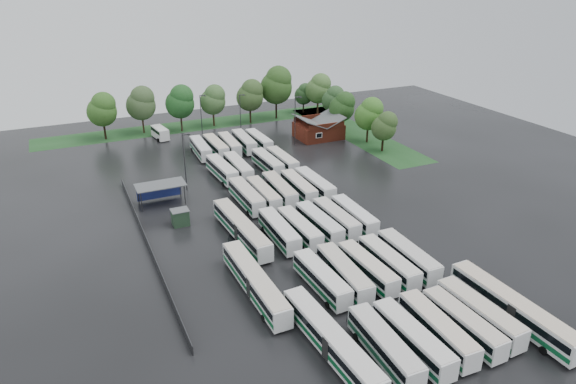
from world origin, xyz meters
name	(u,v)px	position (x,y,z in m)	size (l,w,h in m)	color
ground	(309,239)	(0.00, 0.00, 0.00)	(160.00, 160.00, 0.00)	black
brick_building	(319,130)	(24.00, 42.77, 1.87)	(10.07, 8.60, 5.39)	maroon
wash_shed	(160,187)	(-17.20, 22.02, 2.99)	(8.20, 4.20, 3.58)	#2D2D30
utility_hut	(180,217)	(-16.20, 12.60, 1.32)	(2.70, 2.20, 2.62)	#1C3420
grass_strip_north	(202,124)	(2.00, 64.80, 0.01)	(80.00, 10.00, 0.01)	#19421A
grass_strip_east	(355,132)	(34.00, 42.80, 0.01)	(10.00, 50.00, 0.01)	#19421A
west_fence	(147,243)	(-22.20, 8.00, 0.60)	(0.10, 50.00, 1.20)	#2D2D30
bus_r0c0	(384,346)	(-4.46, -25.68, 1.72)	(2.81, 11.34, 3.13)	silver
bus_r0c1	(412,339)	(-1.20, -25.98, 1.73)	(2.62, 11.32, 3.14)	silver
bus_r0c2	(437,329)	(2.19, -25.84, 1.72)	(2.78, 11.29, 3.12)	silver
bus_r0c3	(463,323)	(5.40, -26.16, 1.67)	(2.57, 10.98, 3.04)	silver
bus_r0c4	(479,313)	(8.21, -25.67, 1.75)	(2.83, 11.52, 3.19)	silver
bus_r1c0	(322,279)	(-4.50, -12.15, 1.69)	(2.69, 11.09, 3.07)	silver
bus_r1c1	(344,273)	(-1.40, -12.32, 1.75)	(2.95, 11.53, 3.18)	silver
bus_r1c2	(367,268)	(1.99, -12.45, 1.67)	(2.65, 11.00, 3.04)	silver
bus_r1c3	(388,262)	(5.24, -12.43, 1.71)	(2.42, 11.16, 3.10)	silver
bus_r1c4	(408,256)	(8.46, -12.32, 1.74)	(2.58, 11.43, 3.17)	silver
bus_r2c0	(279,231)	(-4.26, 1.52, 1.71)	(2.58, 11.20, 3.10)	silver
bus_r2c1	(299,228)	(-1.19, 1.00, 1.67)	(2.58, 10.96, 3.04)	silver
bus_r2c2	(319,223)	(2.16, 1.18, 1.70)	(2.74, 11.20, 3.10)	silver
bus_r2c3	(336,218)	(5.30, 1.52, 1.69)	(2.55, 11.07, 3.07)	silver
bus_r2c4	(354,215)	(8.37, 1.29, 1.67)	(2.43, 10.95, 3.04)	silver
bus_r3c0	(246,196)	(-4.35, 14.94, 1.75)	(2.57, 11.48, 3.19)	silver
bus_r3c1	(263,194)	(-1.38, 14.65, 1.67)	(2.35, 10.91, 3.04)	silver
bus_r3c2	(280,190)	(1.82, 15.13, 1.74)	(2.87, 11.44, 3.16)	silver
bus_r3c3	(299,187)	(5.34, 14.87, 1.70)	(2.64, 11.13, 3.08)	silver
bus_r3c4	(315,184)	(8.36, 14.58, 1.75)	(2.62, 11.46, 3.18)	silver
bus_r4c0	(222,170)	(-4.37, 28.24, 1.74)	(3.00, 11.51, 3.17)	silver
bus_r4c1	(238,167)	(-1.12, 28.12, 1.75)	(2.57, 11.46, 3.18)	silver
bus_r4c3	(267,163)	(5.00, 28.23, 1.71)	(2.56, 11.18, 3.10)	silver
bus_r4c4	(282,160)	(8.21, 28.27, 1.67)	(2.45, 10.93, 3.04)	silver
bus_r5c0	(201,148)	(-4.57, 42.11, 1.68)	(2.76, 11.05, 3.05)	silver
bus_r5c1	(216,147)	(-1.30, 41.80, 1.71)	(2.53, 11.23, 3.12)	silver
bus_r5c2	(230,144)	(1.87, 42.08, 1.67)	(2.77, 10.98, 3.03)	silver
bus_r5c3	(244,142)	(5.28, 42.29, 1.73)	(2.88, 11.39, 3.14)	silver
bus_r5c4	(259,141)	(8.59, 41.83, 1.67)	(2.48, 10.95, 3.04)	silver
artic_bus_west_a	(331,340)	(-9.05, -22.70, 1.74)	(3.17, 16.97, 3.13)	silver
artic_bus_west_b	(241,228)	(-9.08, 4.36, 1.76)	(3.26, 17.16, 3.17)	silver
artic_bus_west_c	(255,282)	(-12.33, -9.42, 1.75)	(2.64, 17.05, 3.16)	silver
artic_bus_east	(512,308)	(12.27, -26.52, 1.77)	(2.83, 17.24, 3.19)	silver
minibus	(160,133)	(-9.93, 57.49, 1.50)	(3.13, 6.47, 2.71)	white
tree_north_0	(102,109)	(-21.44, 62.46, 7.15)	(6.72, 6.72, 11.12)	black
tree_north_1	(141,103)	(-12.46, 63.65, 7.39)	(6.93, 6.93, 11.48)	#352215
tree_north_2	(180,101)	(-3.68, 61.34, 7.36)	(6.91, 6.91, 11.44)	#35241B
tree_north_3	(213,99)	(4.73, 62.22, 6.78)	(6.36, 6.36, 10.54)	#3D2717
tree_north_4	(251,95)	(14.04, 60.82, 7.27)	(6.83, 6.83, 11.31)	black
tree_north_5	(277,85)	(21.83, 62.04, 8.89)	(8.34, 8.34, 13.81)	black
tree_north_6	(304,94)	(30.76, 64.11, 5.27)	(4.95, 4.95, 8.19)	black
tree_east_0	(385,126)	(32.46, 28.47, 5.72)	(5.41, 5.37, 8.90)	black
tree_east_1	(370,114)	(32.75, 35.04, 6.75)	(6.33, 6.33, 10.49)	black
tree_east_2	(343,106)	(31.10, 44.11, 6.47)	(6.07, 6.07, 10.06)	black
tree_east_3	(334,99)	(33.53, 52.84, 6.10)	(5.73, 5.73, 9.49)	black
tree_east_4	(319,88)	(33.36, 60.58, 7.22)	(6.78, 6.78, 11.23)	#3B2315
lamp_post_ne	(296,117)	(17.03, 40.66, 6.33)	(1.68, 0.33, 10.90)	#2D2D30
lamp_post_nw	(185,158)	(-11.74, 25.62, 6.08)	(1.61, 0.31, 10.48)	#2D2D30
lamp_post_back_w	(202,113)	(-0.67, 54.06, 5.87)	(1.56, 0.30, 10.11)	#2D2D30
lamp_post_back_e	(241,111)	(8.75, 53.67, 5.46)	(1.45, 0.28, 9.40)	#2D2D30
puddle_0	(373,322)	(-2.06, -20.23, 0.00)	(6.22, 6.22, 0.01)	black
puddle_1	(458,300)	(9.67, -20.88, 0.00)	(2.60, 2.60, 0.01)	black
puddle_2	(250,238)	(-7.92, 4.16, 0.00)	(6.53, 6.53, 0.01)	black
puddle_3	(363,246)	(6.24, -4.99, 0.00)	(3.93, 3.93, 0.01)	black
puddle_4	(461,288)	(11.78, -19.10, 0.00)	(2.68, 2.68, 0.01)	black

